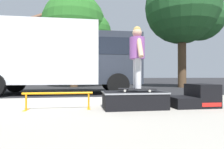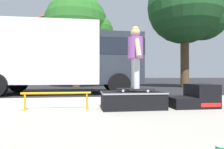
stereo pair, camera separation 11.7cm
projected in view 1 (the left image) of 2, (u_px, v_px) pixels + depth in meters
The scene contains 11 objects.
ground_plane at pixel (55, 100), 6.35m from camera, with size 140.00×140.00×0.00m, color black.
sidewalk_slab at pixel (30, 117), 3.38m from camera, with size 50.00×5.00×0.12m, color gray.
skate_box at pixel (134, 99), 3.97m from camera, with size 1.29×0.73×0.35m.
kicker_ramp at pixel (195, 97), 4.17m from camera, with size 0.97×0.67×0.49m.
grind_rail at pixel (58, 97), 3.83m from camera, with size 1.38×0.28×0.35m.
skateboard at pixel (137, 89), 3.96m from camera, with size 0.81×0.39×0.07m.
skater_kid at pixel (137, 52), 3.96m from camera, with size 0.31×0.66×1.29m.
box_truck at pixel (62, 56), 8.54m from camera, with size 6.91×2.63×3.05m.
street_tree_main at pixel (78, 27), 13.69m from camera, with size 4.91×4.46×6.72m.
street_tree_neighbour at pixel (186, 10), 13.33m from camera, with size 5.58×5.07×8.13m.
house_behind at pixel (56, 45), 21.43m from camera, with size 9.54×8.22×8.40m.
Camera 1 is at (0.96, -6.57, 0.79)m, focal length 30.58 mm.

